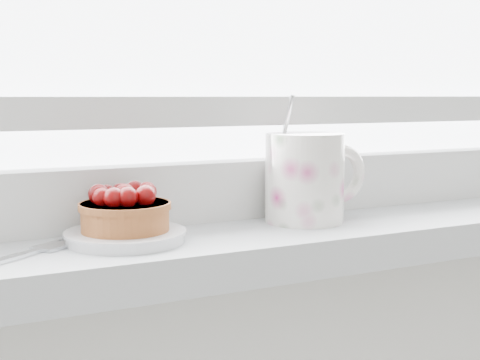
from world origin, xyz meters
TOP-DOWN VIEW (x-y plane):
  - saucer at (-0.09, 1.89)m, footprint 0.12×0.12m
  - raspberry_tart at (-0.09, 1.89)m, footprint 0.09×0.09m
  - floral_mug at (0.14, 1.90)m, footprint 0.13×0.09m
  - fork at (-0.21, 1.86)m, footprint 0.19×0.14m

SIDE VIEW (x-z plane):
  - fork at x=-0.21m, z-range 0.94..0.94m
  - saucer at x=-0.09m, z-range 0.94..0.95m
  - raspberry_tart at x=-0.09m, z-range 0.95..1.00m
  - floral_mug at x=0.14m, z-range 0.92..1.07m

